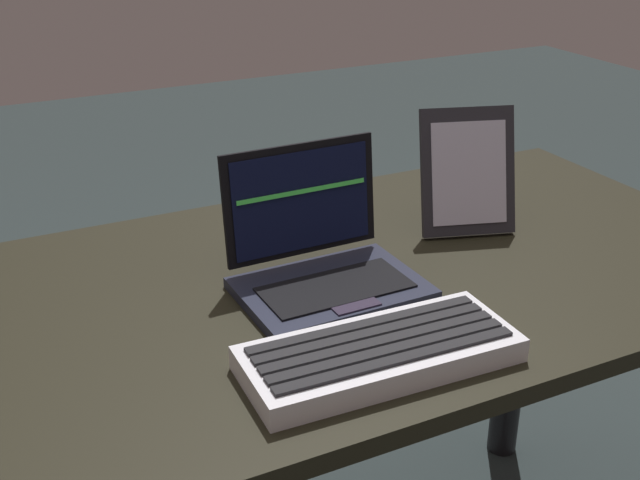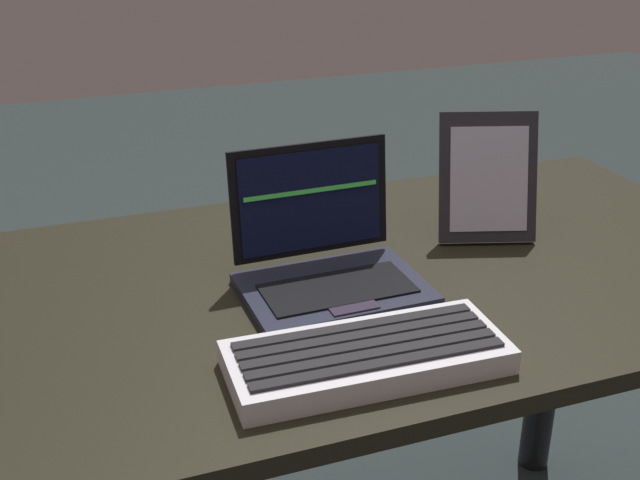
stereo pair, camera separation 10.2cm
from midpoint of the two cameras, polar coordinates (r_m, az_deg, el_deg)
The scene contains 4 objects.
desk at distance 1.18m, azimuth -0.24°, elevation -9.06°, with size 1.48×0.67×0.71m.
laptop_front at distance 1.10m, azimuth 3.15°, elevation -1.65°, with size 0.25×0.19×0.19m.
external_keyboard at distance 0.94m, azimuth 6.51°, elevation -8.31°, with size 0.33×0.14×0.03m.
photo_frame at distance 1.27m, azimuth 14.13°, elevation 4.23°, with size 0.16×0.11×0.20m.
Camera 2 is at (-0.28, -0.94, 1.24)m, focal length 45.03 mm.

